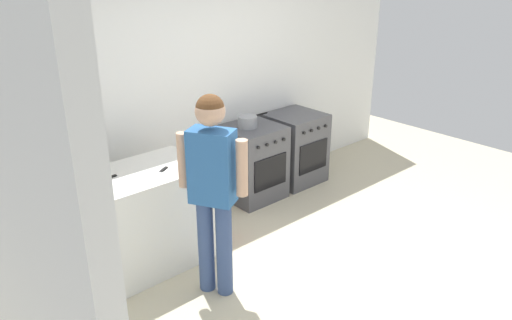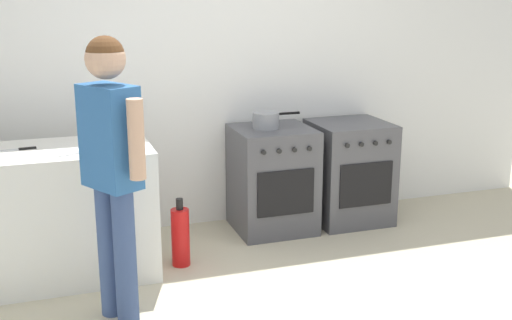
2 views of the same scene
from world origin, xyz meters
The scene contains 10 objects.
ground_plane centered at (0.00, 0.00, 0.00)m, with size 8.00×8.00×0.00m, color beige.
back_wall centered at (0.00, 1.95, 1.30)m, with size 6.00×0.10×2.60m, color white.
counter_unit centered at (-1.35, 1.20, 0.45)m, with size 1.30×0.70×0.90m, color silver.
oven_left centered at (0.35, 1.58, 0.43)m, with size 0.62×0.62×0.85m.
oven_right centered at (1.04, 1.58, 0.43)m, with size 0.62×0.62×0.85m.
pot centered at (0.30, 1.59, 0.91)m, with size 0.39×0.21×0.13m.
knife_carving centered at (-1.59, 1.24, 0.90)m, with size 0.33×0.06×0.01m.
knife_chef centered at (-1.15, 1.05, 0.90)m, with size 0.29×0.18×0.01m.
person centered at (-1.03, 0.46, 1.01)m, with size 0.34×0.51×1.68m.
fire_extinguisher centered at (-0.52, 1.10, 0.22)m, with size 0.13×0.13×0.50m.
Camera 1 is at (-3.08, -2.34, 2.59)m, focal length 35.00 mm.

